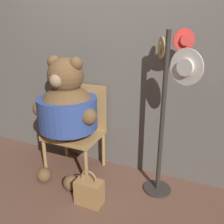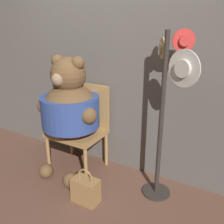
{
  "view_description": "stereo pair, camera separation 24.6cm",
  "coord_description": "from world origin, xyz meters",
  "px_view_note": "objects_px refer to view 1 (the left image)",
  "views": [
    {
      "loc": [
        1.07,
        -1.8,
        1.64
      ],
      "look_at": [
        0.14,
        0.32,
        0.8
      ],
      "focal_mm": 40.0,
      "sensor_mm": 36.0,
      "label": 1
    },
    {
      "loc": [
        1.29,
        -1.69,
        1.64
      ],
      "look_at": [
        0.14,
        0.32,
        0.8
      ],
      "focal_mm": 40.0,
      "sensor_mm": 36.0,
      "label": 2
    }
  ],
  "objects_px": {
    "hat_display_rack": "(169,105)",
    "handbag_on_ground": "(89,192)",
    "chair": "(78,125)",
    "teddy_bear": "(67,109)"
  },
  "relations": [
    {
      "from": "teddy_bear",
      "to": "hat_display_rack",
      "type": "xyz_separation_m",
      "value": [
        1.04,
        0.09,
        0.16
      ]
    },
    {
      "from": "chair",
      "to": "handbag_on_ground",
      "type": "height_order",
      "value": "chair"
    },
    {
      "from": "chair",
      "to": "hat_display_rack",
      "type": "bearing_deg",
      "value": -4.36
    },
    {
      "from": "chair",
      "to": "hat_display_rack",
      "type": "height_order",
      "value": "hat_display_rack"
    },
    {
      "from": "chair",
      "to": "handbag_on_ground",
      "type": "relative_size",
      "value": 2.73
    },
    {
      "from": "chair",
      "to": "handbag_on_ground",
      "type": "bearing_deg",
      "value": -51.35
    },
    {
      "from": "chair",
      "to": "hat_display_rack",
      "type": "relative_size",
      "value": 0.61
    },
    {
      "from": "hat_display_rack",
      "to": "handbag_on_ground",
      "type": "xyz_separation_m",
      "value": [
        -0.6,
        -0.46,
        -0.8
      ]
    },
    {
      "from": "hat_display_rack",
      "to": "handbag_on_ground",
      "type": "distance_m",
      "value": 1.1
    },
    {
      "from": "hat_display_rack",
      "to": "handbag_on_ground",
      "type": "height_order",
      "value": "hat_display_rack"
    }
  ]
}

